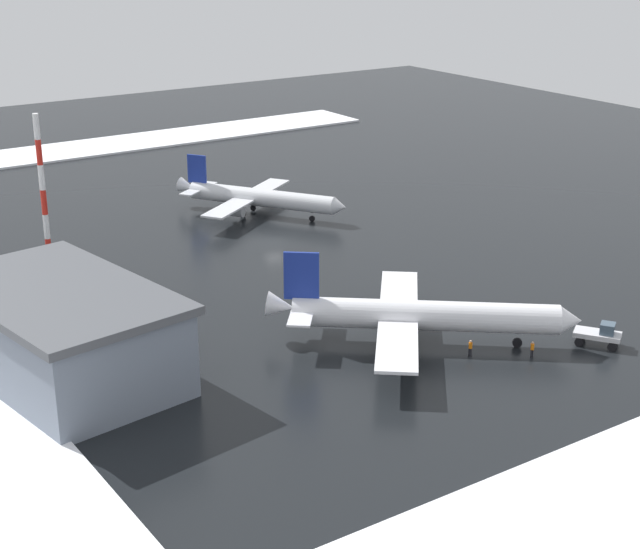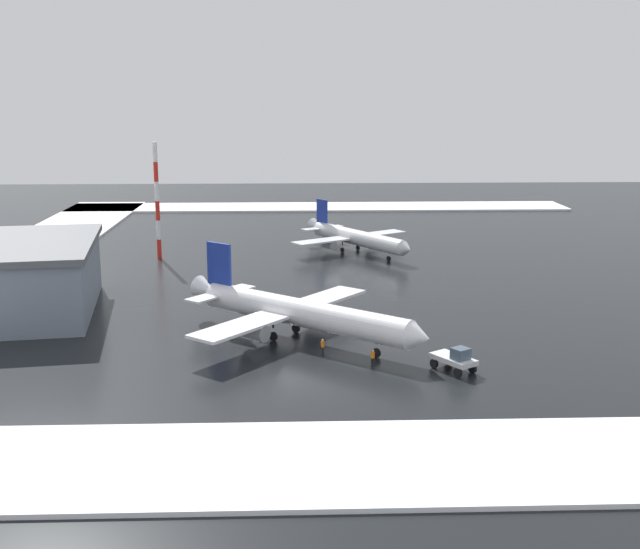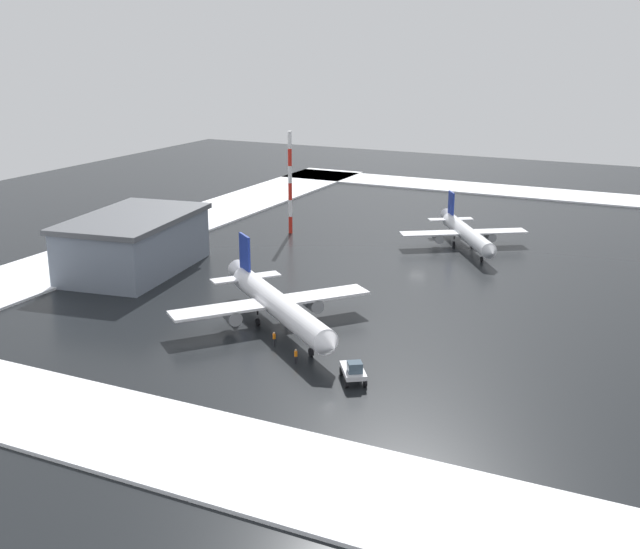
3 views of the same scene
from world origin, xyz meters
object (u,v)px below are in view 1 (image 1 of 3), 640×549
pushback_tug (600,334)px  ground_crew_near_tug (470,347)px  airplane_far_rear (258,197)px  cargo_hangar (61,333)px  antenna_mast (43,190)px  ground_crew_beside_wing (532,348)px  airplane_parked_portside (417,315)px

pushback_tug → ground_crew_near_tug: (-5.36, -12.58, -0.31)m
airplane_far_rear → cargo_hangar: 55.62m
antenna_mast → cargo_hangar: size_ratio=0.70×
pushback_tug → ground_crew_beside_wing: (-1.71, -7.78, -0.31)m
airplane_far_rear → ground_crew_beside_wing: 57.71m
airplane_far_rear → pushback_tug: (59.33, 4.89, -1.35)m
airplane_parked_portside → ground_crew_near_tug: 6.25m
pushback_tug → ground_crew_near_tug: 13.68m
ground_crew_beside_wing → antenna_mast: (-54.16, -29.47, 8.41)m
ground_crew_near_tug → cargo_hangar: size_ratio=0.06×
ground_crew_near_tug → airplane_far_rear: bearing=-119.9°
airplane_far_rear → antenna_mast: bearing=-117.1°
pushback_tug → ground_crew_beside_wing: size_ratio=2.95×
airplane_parked_portside → antenna_mast: bearing=155.3°
airplane_parked_portside → airplane_far_rear: bearing=117.3°
pushback_tug → antenna_mast: (-55.88, -37.25, 8.10)m
ground_crew_near_tug → cargo_hangar: (-17.99, -34.68, 3.47)m
airplane_parked_portside → cargo_hangar: 34.65m
cargo_hangar → ground_crew_beside_wing: bearing=52.7°
pushback_tug → airplane_parked_portside: bearing=-159.2°
ground_crew_beside_wing → antenna_mast: bearing=-151.1°
airplane_parked_portside → pushback_tug: size_ratio=5.22×
airplane_parked_portside → ground_crew_near_tug: (5.33, 2.46, -2.14)m
airplane_far_rear → cargo_hangar: bearing=-82.9°
ground_crew_near_tug → pushback_tug: bearing=135.2°
antenna_mast → cargo_hangar: (32.54, -10.01, -4.94)m
ground_crew_near_tug → cargo_hangar: bearing=-49.2°
pushback_tug → antenna_mast: 67.64m
cargo_hangar → antenna_mast: bearing=154.3°
pushback_tug → cargo_hangar: 52.81m
ground_crew_beside_wing → pushback_tug: bearing=78.0°
ground_crew_beside_wing → ground_crew_near_tug: 6.02m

